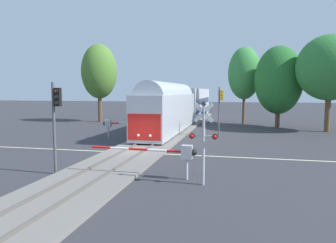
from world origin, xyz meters
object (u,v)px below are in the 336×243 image
object	(u,v)px
commuter_train	(183,104)
pine_left_background	(99,72)
traffic_signal_median	(56,113)
crossing_gate_near	(175,153)
crossing_gate_far	(115,124)
traffic_signal_far_side	(220,104)
oak_far_right	(279,80)
elm_centre_background	(244,73)
crossing_signal_mast	(204,134)
maple_right_background	(330,68)

from	to	relation	value
commuter_train	pine_left_background	bearing A→B (deg)	174.19
commuter_train	traffic_signal_median	distance (m)	27.27
crossing_gate_near	traffic_signal_median	bearing A→B (deg)	-175.61
commuter_train	crossing_gate_far	size ratio (longest dim) A/B	6.35
traffic_signal_far_side	oak_far_right	world-z (taller)	oak_far_right
commuter_train	elm_centre_background	bearing A→B (deg)	19.91
crossing_gate_near	pine_left_background	distance (m)	33.29
traffic_signal_far_side	oak_far_right	xyz separation A→B (m)	(6.51, 10.40, 2.57)
traffic_signal_median	crossing_signal_mast	bearing A→B (deg)	-2.02
traffic_signal_far_side	pine_left_background	world-z (taller)	pine_left_background
commuter_train	pine_left_background	size ratio (longest dim) A/B	3.46
traffic_signal_far_side	crossing_gate_far	bearing A→B (deg)	-162.78
oak_far_right	maple_right_background	size ratio (longest dim) A/B	0.94
crossing_signal_mast	pine_left_background	size ratio (longest dim) A/B	0.36
crossing_gate_near	maple_right_background	distance (m)	26.59
crossing_gate_near	crossing_signal_mast	world-z (taller)	crossing_signal_mast
crossing_gate_far	pine_left_background	world-z (taller)	pine_left_background
commuter_train	elm_centre_background	world-z (taller)	elm_centre_background
crossing_gate_far	oak_far_right	distance (m)	21.54
commuter_train	traffic_signal_median	bearing A→B (deg)	-94.84
crossing_gate_far	oak_far_right	world-z (taller)	oak_far_right
crossing_gate_near	elm_centre_background	world-z (taller)	elm_centre_background
crossing_gate_far	traffic_signal_median	xyz separation A→B (m)	(1.81, -12.95, 1.95)
crossing_signal_mast	elm_centre_background	world-z (taller)	elm_centre_background
traffic_signal_median	oak_far_right	world-z (taller)	oak_far_right
crossing_gate_near	crossing_signal_mast	size ratio (longest dim) A/B	1.42
crossing_gate_near	elm_centre_background	size ratio (longest dim) A/B	0.55
oak_far_right	commuter_train	bearing A→B (deg)	176.23
crossing_gate_near	oak_far_right	world-z (taller)	oak_far_right
crossing_signal_mast	traffic_signal_far_side	xyz separation A→B (m)	(-0.14, 16.26, 0.82)
crossing_gate_far	traffic_signal_far_side	bearing A→B (deg)	17.22
traffic_signal_median	commuter_train	bearing A→B (deg)	85.16
crossing_signal_mast	crossing_gate_far	bearing A→B (deg)	126.75
crossing_gate_far	maple_right_background	size ratio (longest dim) A/B	0.58
traffic_signal_far_side	oak_far_right	distance (m)	12.53
crossing_signal_mast	pine_left_background	world-z (taller)	pine_left_background
oak_far_right	elm_centre_background	bearing A→B (deg)	137.94
commuter_train	traffic_signal_median	size ratio (longest dim) A/B	7.83
crossing_gate_far	pine_left_background	bearing A→B (deg)	119.32
crossing_gate_near	oak_far_right	size ratio (longest dim) A/B	0.58
crossing_signal_mast	crossing_gate_far	xyz separation A→B (m)	(-9.88, 13.24, -1.07)
crossing_gate_far	maple_right_background	xyz separation A→B (m)	(21.19, 10.09, 5.68)
commuter_train	oak_far_right	xyz separation A→B (m)	(12.14, -0.80, 3.11)
commuter_train	traffic_signal_far_side	world-z (taller)	commuter_train
maple_right_background	crossing_gate_near	bearing A→B (deg)	-119.75
commuter_train	crossing_signal_mast	world-z (taller)	commuter_train
commuter_train	pine_left_background	world-z (taller)	pine_left_background
crossing_gate_far	elm_centre_background	distance (m)	21.71
traffic_signal_far_side	traffic_signal_median	bearing A→B (deg)	-116.41
oak_far_right	elm_centre_background	world-z (taller)	elm_centre_background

